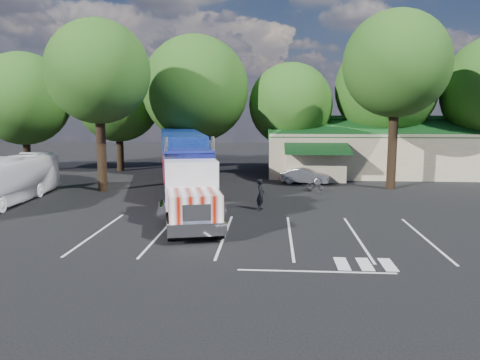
# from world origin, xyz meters

# --- Properties ---
(ground) EXTENTS (120.00, 120.00, 0.00)m
(ground) POSITION_xyz_m (0.00, 0.00, 0.00)
(ground) COLOR black
(ground) RESTS_ON ground
(event_hall) EXTENTS (24.20, 14.12, 5.55)m
(event_hall) POSITION_xyz_m (13.74, 17.81, 2.21)
(event_hall) COLOR #BDAD8D
(event_hall) RESTS_ON ground
(tree_row_a) EXTENTS (9.00, 9.00, 11.68)m
(tree_row_a) POSITION_xyz_m (-22.00, 16.50, 7.16)
(tree_row_a) COLOR black
(tree_row_a) RESTS_ON ground
(tree_row_b) EXTENTS (8.40, 8.40, 11.35)m
(tree_row_b) POSITION_xyz_m (-13.00, 17.80, 7.13)
(tree_row_b) COLOR black
(tree_row_b) RESTS_ON ground
(tree_row_c) EXTENTS (10.00, 10.00, 13.05)m
(tree_row_c) POSITION_xyz_m (-5.00, 16.20, 8.04)
(tree_row_c) COLOR black
(tree_row_c) RESTS_ON ground
(tree_row_d) EXTENTS (8.00, 8.00, 10.60)m
(tree_row_d) POSITION_xyz_m (4.00, 17.50, 6.58)
(tree_row_d) COLOR black
(tree_row_d) RESTS_ON ground
(tree_row_e) EXTENTS (9.60, 9.60, 12.90)m
(tree_row_e) POSITION_xyz_m (13.00, 18.00, 8.09)
(tree_row_e) COLOR black
(tree_row_e) RESTS_ON ground
(tree_near_left) EXTENTS (7.60, 7.60, 12.65)m
(tree_near_left) POSITION_xyz_m (-10.50, 6.00, 8.81)
(tree_near_left) COLOR black
(tree_near_left) RESTS_ON ground
(tree_near_right) EXTENTS (8.00, 8.00, 13.50)m
(tree_near_right) POSITION_xyz_m (11.50, 8.50, 9.46)
(tree_near_right) COLOR black
(tree_near_right) RESTS_ON ground
(semi_truck) EXTENTS (7.90, 22.24, 4.66)m
(semi_truck) POSITION_xyz_m (-3.92, 3.95, 2.63)
(semi_truck) COLOR black
(semi_truck) RESTS_ON ground
(woman) EXTENTS (0.60, 0.78, 1.91)m
(woman) POSITION_xyz_m (1.60, 0.00, 0.96)
(woman) COLOR black
(woman) RESTS_ON ground
(bicycle) EXTENTS (1.58, 1.84, 0.96)m
(bicycle) POSITION_xyz_m (5.50, 6.54, 0.48)
(bicycle) COLOR black
(bicycle) RESTS_ON ground
(tour_bus) EXTENTS (3.12, 11.16, 3.08)m
(tour_bus) POSITION_xyz_m (-15.03, 0.82, 1.54)
(tour_bus) COLOR white
(tour_bus) RESTS_ON ground
(silver_sedan) EXTENTS (4.14, 2.11, 1.30)m
(silver_sedan) POSITION_xyz_m (5.00, 10.50, 0.65)
(silver_sedan) COLOR #929699
(silver_sedan) RESTS_ON ground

